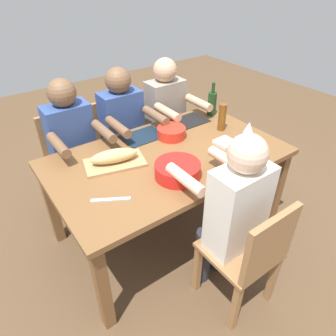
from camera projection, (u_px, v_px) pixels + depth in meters
The scene contains 21 objects.
ground_plane at pixel (168, 229), 2.60m from camera, with size 8.00×8.00×0.00m, color brown.
dining_table at pixel (168, 165), 2.22m from camera, with size 1.66×0.99×0.74m.
chair_far_right at pixel (157, 127), 3.09m from camera, with size 0.40×0.40×0.85m.
diner_far_right at pixel (168, 114), 2.84m from camera, with size 0.41×0.53×1.20m.
chair_near_center at pixel (251, 254), 1.78m from camera, with size 0.40×0.40×0.85m.
diner_near_center at pixel (232, 209), 1.78m from camera, with size 0.41×0.53×1.20m.
chair_far_center at pixel (117, 141), 2.87m from camera, with size 0.40×0.40×0.85m.
diner_far_center at pixel (125, 127), 2.62m from camera, with size 0.41×0.53×1.20m.
chair_far_left at pixel (70, 156), 2.65m from camera, with size 0.40×0.40×0.85m.
diner_far_left at pixel (74, 143), 2.40m from camera, with size 0.41×0.53×1.20m.
serving_bowl_fruit at pixel (171, 132), 2.37m from camera, with size 0.22×0.22×0.08m.
serving_bowl_salad at pixel (178, 169), 1.94m from camera, with size 0.29×0.29×0.10m.
cutting_board at pixel (115, 163), 2.08m from camera, with size 0.40×0.22×0.02m, color tan.
bread_loaf at pixel (114, 156), 2.05m from camera, with size 0.32×0.11×0.09m, color tan.
wine_bottle at pixel (212, 103), 2.68m from camera, with size 0.08×0.08×0.29m.
beer_bottle at pixel (222, 117), 2.44m from camera, with size 0.06×0.06×0.22m, color brown.
wine_glass at pixel (249, 128), 2.27m from camera, with size 0.08×0.08×0.17m.
placemat_far_right at pixel (188, 121), 2.62m from camera, with size 0.32×0.23×0.01m, color black.
placemat_far_center at pixel (143, 136), 2.40m from camera, with size 0.32×0.23×0.01m, color #142333.
carving_knife at pixel (111, 200), 1.77m from camera, with size 0.23×0.02×0.01m, color silver.
napkin_stack at pixel (225, 142), 2.30m from camera, with size 0.14×0.14×0.02m, color white.
Camera 1 is at (-1.08, -1.49, 1.90)m, focal length 32.76 mm.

